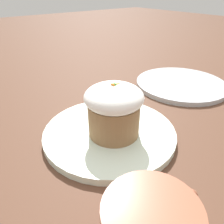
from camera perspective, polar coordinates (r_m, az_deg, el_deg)
ground_plane at (r=0.43m, az=-0.63°, el=-6.11°), size 4.00×4.00×0.00m
dessert_plate at (r=0.43m, az=-0.63°, el=-5.37°), size 0.25×0.25×0.01m
carrot_cake at (r=0.39m, az=0.00°, el=0.69°), size 0.11×0.11×0.10m
spoon at (r=0.44m, az=-1.70°, el=-3.09°), size 0.12×0.09×0.01m
side_plate at (r=0.67m, az=17.52°, el=6.99°), size 0.26×0.26×0.01m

